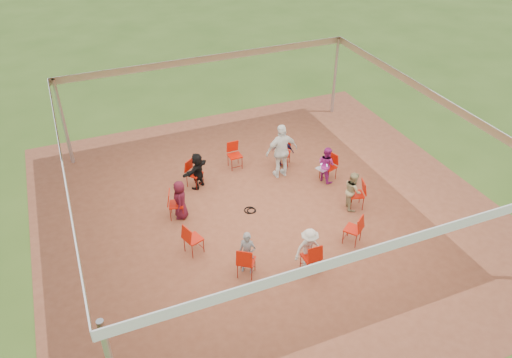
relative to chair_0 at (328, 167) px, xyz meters
name	(u,v)px	position (x,y,z in m)	size (l,w,h in m)	color
ground	(267,212)	(-2.47, -0.84, -0.45)	(80.00, 80.00, 0.00)	#37571B
dirt_patch	(267,212)	(-2.47, -0.84, -0.44)	(13.00, 13.00, 0.00)	brown
tent	(269,142)	(-2.47, -0.84, 1.92)	(10.33, 10.33, 3.00)	#B2B2B7
chair_0	(328,167)	(0.00, 0.00, 0.00)	(0.42, 0.44, 0.90)	#B81404
chair_1	(284,154)	(-0.97, 1.29, 0.00)	(0.42, 0.44, 0.90)	#B81404
chair_2	(235,156)	(-2.51, 1.77, 0.00)	(0.42, 0.44, 0.90)	#B81404
chair_3	(195,174)	(-4.04, 1.25, 0.00)	(0.42, 0.44, 0.90)	#B81404
chair_4	(177,204)	(-4.97, -0.07, 0.00)	(0.42, 0.44, 0.90)	#B81404
chair_5	(193,239)	(-4.95, -1.68, 0.00)	(0.42, 0.44, 0.90)	#B81404
chair_6	(246,261)	(-3.98, -2.98, 0.00)	(0.42, 0.44, 0.90)	#B81404
chair_7	(311,257)	(-2.44, -3.45, 0.00)	(0.42, 0.44, 0.90)	#B81404
chair_8	(353,229)	(-0.91, -2.93, 0.00)	(0.42, 0.44, 0.90)	#B81404
chair_9	(356,195)	(0.02, -1.62, 0.00)	(0.42, 0.44, 0.90)	#B81404
person_seated_0	(326,164)	(-0.11, -0.04, 0.16)	(0.58, 0.34, 1.20)	#941F75
person_seated_1	(283,151)	(-1.04, 1.20, 0.16)	(0.70, 0.36, 1.20)	#1D173B
person_seated_2	(197,171)	(-3.97, 1.16, 0.16)	(1.12, 0.42, 1.20)	black
person_seated_3	(180,200)	(-4.86, -0.10, 0.16)	(0.59, 0.33, 1.20)	#440E1B
person_seated_4	(247,253)	(-3.91, -2.88, 0.16)	(0.44, 0.29, 1.20)	slate
person_seated_5	(309,249)	(-2.44, -3.33, 0.16)	(0.78, 0.38, 1.20)	#BBB5A7
person_seated_6	(353,190)	(-0.09, -1.58, 0.16)	(0.58, 0.34, 1.20)	tan
standing_person	(282,151)	(-1.30, 0.75, 0.48)	(1.08, 0.55, 1.84)	white
cable_coil	(250,210)	(-2.92, -0.62, -0.43)	(0.41, 0.41, 0.03)	black
laptop	(323,167)	(-0.26, -0.09, 0.13)	(0.36, 0.40, 0.23)	#B7B7BC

